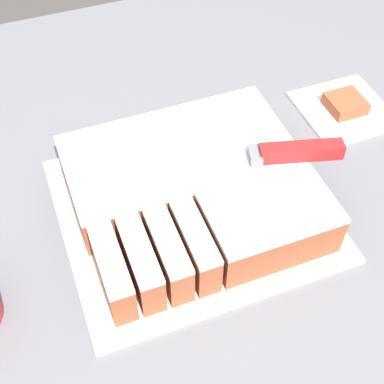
{
  "coord_description": "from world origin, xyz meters",
  "views": [
    {
      "loc": [
        -0.09,
        -0.48,
        1.55
      ],
      "look_at": [
        0.08,
        -0.03,
        0.99
      ],
      "focal_mm": 50.0,
      "sensor_mm": 36.0,
      "label": 1
    }
  ],
  "objects": [
    {
      "name": "cake_board",
      "position": [
        0.08,
        -0.03,
        0.95
      ],
      "size": [
        0.37,
        0.33,
        0.01
      ],
      "color": "white",
      "rests_on": "countertop"
    },
    {
      "name": "brownie",
      "position": [
        0.39,
        0.07,
        0.97
      ],
      "size": [
        0.06,
        0.06,
        0.02
      ],
      "color": "#994C2D",
      "rests_on": "paper_napkin"
    },
    {
      "name": "knife",
      "position": [
        0.19,
        -0.05,
        1.03
      ],
      "size": [
        0.3,
        0.11,
        0.02
      ],
      "rotation": [
        0.0,
        0.0,
        2.87
      ],
      "color": "silver",
      "rests_on": "cake"
    },
    {
      "name": "countertop",
      "position": [
        0.0,
        0.0,
        0.48
      ],
      "size": [
        1.4,
        1.1,
        0.95
      ],
      "color": "slate",
      "rests_on": "ground_plane"
    },
    {
      "name": "cake",
      "position": [
        0.08,
        -0.03,
        0.99
      ],
      "size": [
        0.32,
        0.28,
        0.07
      ],
      "color": "#994C2D",
      "rests_on": "cake_board"
    },
    {
      "name": "paper_napkin",
      "position": [
        0.39,
        0.07,
        0.95
      ],
      "size": [
        0.14,
        0.14,
        0.01
      ],
      "color": "white",
      "rests_on": "countertop"
    }
  ]
}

